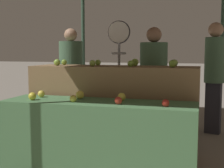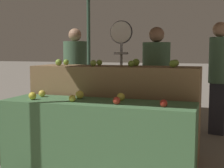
{
  "view_description": "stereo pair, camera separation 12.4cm",
  "coord_description": "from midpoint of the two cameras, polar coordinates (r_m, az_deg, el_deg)",
  "views": [
    {
      "loc": [
        1.01,
        -2.96,
        1.27
      ],
      "look_at": [
        0.06,
        0.3,
        0.91
      ],
      "focal_mm": 50.0,
      "sensor_mm": 36.0,
      "label": 1
    },
    {
      "loc": [
        1.13,
        -2.93,
        1.27
      ],
      "look_at": [
        0.06,
        0.3,
        0.91
      ],
      "focal_mm": 50.0,
      "sensor_mm": 36.0,
      "label": 2
    }
  ],
  "objects": [
    {
      "name": "apple_front_4",
      "position": [
        3.56,
        -11.71,
        -1.71
      ],
      "size": [
        0.08,
        0.08,
        0.08
      ],
      "primitive_type": "sphere",
      "color": "yellow",
      "rests_on": "display_counter_front"
    },
    {
      "name": "display_counter_front",
      "position": [
        3.26,
        -1.62,
        -9.81
      ],
      "size": [
        1.98,
        0.55,
        0.76
      ],
      "primitive_type": "cube",
      "color": "#4C7A4C",
      "rests_on": "ground_plane"
    },
    {
      "name": "apple_back_7",
      "position": [
        3.68,
        12.49,
        3.76
      ],
      "size": [
        0.08,
        0.08,
        0.08
      ],
      "primitive_type": "sphere",
      "color": "#8EB247",
      "rests_on": "display_counter_back"
    },
    {
      "name": "person_customer_right",
      "position": [
        4.97,
        19.64,
        2.61
      ],
      "size": [
        0.37,
        0.37,
        1.7
      ],
      "rotation": [
        0.0,
        0.0,
        2.89
      ],
      "color": "#2D2D38",
      "rests_on": "ground_plane"
    },
    {
      "name": "apple_back_6",
      "position": [
        3.74,
        5.36,
        3.97
      ],
      "size": [
        0.09,
        0.09,
        0.09
      ],
      "primitive_type": "sphere",
      "color": "#7AA338",
      "rests_on": "display_counter_back"
    },
    {
      "name": "apple_front_3",
      "position": [
        2.9,
        10.63,
        -3.49
      ],
      "size": [
        0.07,
        0.07,
        0.07
      ],
      "primitive_type": "sphere",
      "color": "#AD281E",
      "rests_on": "display_counter_front"
    },
    {
      "name": "apple_back_1",
      "position": [
        3.68,
        -2.45,
        3.84
      ],
      "size": [
        0.07,
        0.07,
        0.07
      ],
      "primitive_type": "sphere",
      "color": "#8EB247",
      "rests_on": "display_counter_back"
    },
    {
      "name": "apple_back_2",
      "position": [
        3.54,
        4.51,
        3.72
      ],
      "size": [
        0.07,
        0.07,
        0.07
      ],
      "primitive_type": "sphere",
      "color": "#7AA338",
      "rests_on": "display_counter_back"
    },
    {
      "name": "apple_front_6",
      "position": [
        3.2,
        2.73,
        -2.37
      ],
      "size": [
        0.08,
        0.08,
        0.08
      ],
      "primitive_type": "sphere",
      "color": "yellow",
      "rests_on": "display_counter_front"
    },
    {
      "name": "apple_front_2",
      "position": [
        2.99,
        2.04,
        -3.06
      ],
      "size": [
        0.07,
        0.07,
        0.07
      ],
      "primitive_type": "sphere",
      "color": "red",
      "rests_on": "display_counter_front"
    },
    {
      "name": "apple_front_1",
      "position": [
        3.16,
        -6.16,
        -2.62
      ],
      "size": [
        0.07,
        0.07,
        0.07
      ],
      "primitive_type": "sphere",
      "color": "gold",
      "rests_on": "display_counter_front"
    },
    {
      "name": "apple_back_0",
      "position": [
        3.88,
        -8.82,
        3.93
      ],
      "size": [
        0.08,
        0.08,
        0.08
      ],
      "primitive_type": "sphere",
      "color": "#84AD3D",
      "rests_on": "display_counter_back"
    },
    {
      "name": "apple_back_4",
      "position": [
        4.05,
        -7.52,
        3.98
      ],
      "size": [
        0.07,
        0.07,
        0.07
      ],
      "primitive_type": "sphere",
      "color": "#7AA338",
      "rests_on": "display_counter_back"
    },
    {
      "name": "person_vendor_at_scale",
      "position": [
        4.36,
        8.86,
        1.27
      ],
      "size": [
        0.5,
        0.5,
        1.6
      ],
      "rotation": [
        0.0,
        0.0,
        3.56
      ],
      "color": "#2D2D38",
      "rests_on": "ground_plane"
    },
    {
      "name": "produce_scale",
      "position": [
        4.22,
        2.52,
        5.56
      ],
      "size": [
        0.31,
        0.2,
        1.68
      ],
      "color": "#99999E",
      "rests_on": "ground_plane"
    },
    {
      "name": "person_customer_left",
      "position": [
        5.34,
        -6.05,
        2.48
      ],
      "size": [
        0.53,
        0.53,
        1.65
      ],
      "rotation": [
        0.0,
        0.0,
        3.57
      ],
      "color": "#2D2D38",
      "rests_on": "ground_plane"
    },
    {
      "name": "apple_back_5",
      "position": [
        3.89,
        -1.41,
        3.95
      ],
      "size": [
        0.07,
        0.07,
        0.07
      ],
      "primitive_type": "sphere",
      "color": "#84AD3D",
      "rests_on": "display_counter_back"
    },
    {
      "name": "apple_back_3",
      "position": [
        3.46,
        12.1,
        3.65
      ],
      "size": [
        0.08,
        0.08,
        0.08
      ],
      "primitive_type": "sphere",
      "color": "#7AA338",
      "rests_on": "display_counter_back"
    },
    {
      "name": "display_counter_back",
      "position": [
        3.77,
        1.48,
        -5.02
      ],
      "size": [
        1.98,
        0.55,
        1.09
      ],
      "primitive_type": "cube",
      "color": "olive",
      "rests_on": "ground_plane"
    },
    {
      "name": "apple_front_5",
      "position": [
        3.36,
        -4.87,
        -1.94
      ],
      "size": [
        0.09,
        0.09,
        0.09
      ],
      "primitive_type": "sphere",
      "color": "yellow",
      "rests_on": "display_counter_front"
    },
    {
      "name": "apple_front_0",
      "position": [
        3.37,
        -13.32,
        -2.12
      ],
      "size": [
        0.08,
        0.08,
        0.08
      ],
      "primitive_type": "sphere",
      "color": "gold",
      "rests_on": "display_counter_front"
    }
  ]
}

